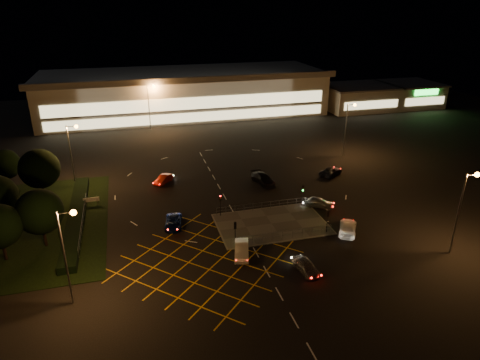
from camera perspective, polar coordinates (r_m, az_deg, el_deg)
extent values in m
plane|color=black|center=(58.15, 1.69, -5.26)|extent=(180.00, 180.00, 0.00)
cube|color=#4C4944|center=(57.02, 4.21, -5.86)|extent=(14.00, 9.00, 0.12)
cube|color=black|center=(62.79, -25.47, -5.38)|extent=(18.00, 30.00, 0.08)
cube|color=black|center=(61.76, -21.00, -4.61)|extent=(2.00, 26.00, 1.00)
cube|color=beige|center=(114.27, -7.46, 11.36)|extent=(70.00, 25.00, 10.00)
cube|color=slate|center=(113.36, -7.59, 13.94)|extent=(72.00, 26.50, 0.60)
cube|color=#FFEAA5|center=(102.11, -6.42, 10.05)|extent=(66.00, 0.20, 3.00)
cube|color=#FFEAA5|center=(102.86, -6.34, 8.31)|extent=(66.00, 0.20, 2.20)
cube|color=beige|center=(122.24, 15.42, 10.54)|extent=(18.00, 14.00, 6.00)
cube|color=slate|center=(121.65, 15.58, 11.98)|extent=(18.80, 14.80, 0.40)
cube|color=#FFEAA5|center=(116.44, 17.12, 9.56)|extent=(15.30, 0.20, 2.00)
cube|color=beige|center=(130.97, 21.60, 10.55)|extent=(14.00, 14.00, 6.00)
cube|color=slate|center=(130.42, 21.80, 11.90)|extent=(14.80, 14.80, 0.40)
cube|color=#FFEAA5|center=(125.58, 23.43, 9.61)|extent=(11.90, 0.20, 2.00)
cube|color=#19E533|center=(125.05, 23.63, 10.67)|extent=(7.00, 0.30, 1.40)
cylinder|color=slate|center=(43.82, -22.28, -9.80)|extent=(0.20, 0.20, 10.00)
cylinder|color=slate|center=(41.46, -22.31, -4.10)|extent=(1.40, 0.12, 0.12)
sphere|color=orange|center=(41.39, -21.34, -4.07)|extent=(0.56, 0.56, 0.56)
cylinder|color=slate|center=(54.40, 27.06, -4.14)|extent=(0.20, 0.20, 10.00)
cylinder|color=slate|center=(53.08, 28.54, 0.61)|extent=(1.40, 0.12, 0.12)
sphere|color=orange|center=(53.57, 29.08, 0.63)|extent=(0.56, 0.56, 0.56)
cylinder|color=slate|center=(71.23, -21.58, 2.88)|extent=(0.20, 0.20, 10.00)
cylinder|color=slate|center=(69.78, -21.58, 6.65)|extent=(1.40, 0.12, 0.12)
sphere|color=orange|center=(69.72, -21.00, 6.67)|extent=(0.56, 0.56, 0.56)
cylinder|color=slate|center=(82.43, 13.87, 6.42)|extent=(0.20, 0.20, 10.00)
cylinder|color=slate|center=(81.60, 14.62, 9.67)|extent=(1.40, 0.12, 0.12)
sphere|color=orange|center=(81.95, 15.05, 9.65)|extent=(0.56, 0.56, 0.56)
cylinder|color=slate|center=(99.71, -12.04, 9.38)|extent=(0.20, 0.20, 10.00)
cylinder|color=slate|center=(98.78, -11.86, 12.12)|extent=(1.40, 0.12, 0.12)
sphere|color=orange|center=(98.83, -11.44, 12.13)|extent=(0.56, 0.56, 0.56)
cylinder|color=slate|center=(111.09, 9.26, 10.93)|extent=(0.20, 0.20, 10.00)
cylinder|color=slate|center=(110.51, 9.76, 13.38)|extent=(1.40, 0.12, 0.12)
sphere|color=orange|center=(110.81, 10.10, 13.35)|extent=(0.56, 0.56, 0.56)
cylinder|color=black|center=(51.37, -0.65, -7.26)|extent=(0.10, 0.10, 3.00)
cube|color=black|center=(50.78, -0.65, -6.09)|extent=(0.28, 0.18, 0.90)
sphere|color=#19FF33|center=(50.89, -0.69, -6.02)|extent=(0.16, 0.16, 0.16)
cylinder|color=black|center=(55.22, 11.55, -5.48)|extent=(0.10, 0.10, 3.00)
cube|color=black|center=(54.67, 11.65, -4.37)|extent=(0.28, 0.18, 0.90)
sphere|color=#19FF33|center=(54.77, 11.59, -4.31)|extent=(0.16, 0.16, 0.16)
cylinder|color=black|center=(58.23, -2.63, -3.44)|extent=(0.10, 0.10, 3.00)
cube|color=black|center=(57.71, -2.66, -2.37)|extent=(0.28, 0.18, 0.90)
sphere|color=#FF0C0C|center=(57.60, -2.63, -2.42)|extent=(0.16, 0.16, 0.16)
cylinder|color=black|center=(61.65, 8.31, -2.11)|extent=(0.10, 0.10, 3.00)
cube|color=black|center=(61.16, 8.38, -1.09)|extent=(0.28, 0.18, 0.90)
sphere|color=#19FF33|center=(61.05, 8.42, -1.14)|extent=(0.16, 0.16, 0.16)
cylinder|color=black|center=(55.83, -28.91, -8.21)|extent=(0.36, 0.36, 2.52)
cylinder|color=black|center=(63.18, -29.22, -4.62)|extent=(0.36, 0.36, 2.70)
cylinder|color=black|center=(69.37, -24.70, -1.32)|extent=(0.36, 0.36, 2.88)
sphere|color=black|center=(68.14, -25.18, 1.38)|extent=(5.76, 5.76, 5.76)
cylinder|color=black|center=(76.22, -28.47, -0.16)|extent=(0.36, 0.36, 2.34)
sphere|color=black|center=(75.29, -28.88, 1.84)|extent=(4.68, 4.68, 4.68)
cylinder|color=black|center=(56.58, -24.59, -6.83)|extent=(0.36, 0.36, 2.70)
sphere|color=black|center=(55.14, -25.15, -3.84)|extent=(5.40, 5.40, 5.40)
imported|color=#ACAEB3|center=(47.97, 8.80, -11.27)|extent=(2.18, 4.28, 1.40)
imported|color=white|center=(50.09, 0.21, -9.28)|extent=(2.68, 4.76, 1.49)
imported|color=#0D1C53|center=(56.78, -8.86, -5.56)|extent=(2.89, 4.89, 1.28)
imported|color=black|center=(69.02, 3.12, 0.14)|extent=(3.34, 5.71, 1.55)
imported|color=#A9ABB0|center=(62.13, 10.45, -2.96)|extent=(4.56, 3.87, 1.47)
imported|color=maroon|center=(70.24, -10.17, 0.10)|extent=(3.56, 4.01, 1.32)
imported|color=black|center=(73.96, 12.03, 1.14)|extent=(5.17, 4.41, 1.32)
imported|color=white|center=(56.33, 14.17, -6.15)|extent=(4.39, 5.42, 1.48)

